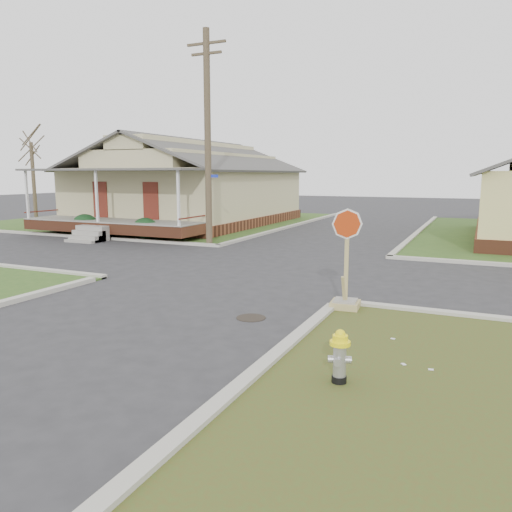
% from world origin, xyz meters
% --- Properties ---
extents(ground, '(120.00, 120.00, 0.00)m').
position_xyz_m(ground, '(0.00, 0.00, 0.00)').
color(ground, '#2A2A2D').
rests_on(ground, ground).
extents(verge_far_left, '(19.00, 19.00, 0.05)m').
position_xyz_m(verge_far_left, '(-13.00, 18.00, 0.03)').
color(verge_far_left, '#2E4E1C').
rests_on(verge_far_left, ground).
extents(curbs, '(80.00, 40.00, 0.12)m').
position_xyz_m(curbs, '(0.00, 5.00, 0.00)').
color(curbs, '#ADAA9D').
rests_on(curbs, ground).
extents(manhole, '(0.64, 0.64, 0.01)m').
position_xyz_m(manhole, '(2.20, -0.50, 0.01)').
color(manhole, black).
rests_on(manhole, ground).
extents(corner_house, '(10.10, 15.50, 5.30)m').
position_xyz_m(corner_house, '(-10.00, 16.68, 2.28)').
color(corner_house, brown).
rests_on(corner_house, ground).
extents(utility_pole, '(1.80, 0.28, 9.00)m').
position_xyz_m(utility_pole, '(-4.20, 8.90, 4.66)').
color(utility_pole, '#403625').
rests_on(utility_pole, ground).
extents(tree_far_left, '(0.22, 0.22, 4.90)m').
position_xyz_m(tree_far_left, '(-18.00, 12.00, 2.50)').
color(tree_far_left, '#403625').
rests_on(tree_far_left, verge_far_left).
extents(fire_hydrant, '(0.30, 0.30, 0.81)m').
position_xyz_m(fire_hydrant, '(4.86, -3.13, 0.49)').
color(fire_hydrant, black).
rests_on(fire_hydrant, ground).
extents(stop_sign, '(0.65, 0.63, 2.28)m').
position_xyz_m(stop_sign, '(3.89, 0.98, 0.54)').
color(stop_sign, '#9E9456').
rests_on(stop_sign, ground).
extents(hedge_left, '(1.41, 1.15, 1.07)m').
position_xyz_m(hedge_left, '(-11.51, 9.19, 0.59)').
color(hedge_left, black).
rests_on(hedge_left, verge_far_left).
extents(hedge_right, '(1.36, 1.11, 1.04)m').
position_xyz_m(hedge_right, '(-7.81, 9.17, 0.57)').
color(hedge_right, black).
rests_on(hedge_right, verge_far_left).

